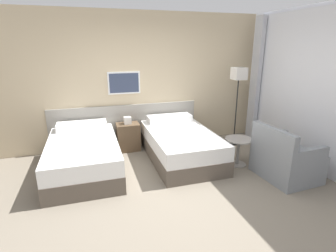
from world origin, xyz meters
name	(u,v)px	position (x,y,z in m)	size (l,w,h in m)	color
ground_plane	(176,194)	(0.00, 0.00, 0.00)	(16.00, 16.00, 0.00)	slate
wall_headboard	(141,84)	(-0.03, 2.16, 1.29)	(10.00, 0.10, 2.70)	#C6B28E
wall_window	(334,94)	(2.54, -0.07, 1.34)	(0.21, 4.64, 2.70)	white
bed_near_door	(84,156)	(-1.24, 1.16, 0.28)	(1.13, 1.90, 0.67)	brown
bed_near_window	(180,145)	(0.49, 1.16, 0.28)	(1.13, 1.90, 0.67)	brown
nightstand	(128,136)	(-0.38, 1.88, 0.29)	(0.45, 0.35, 0.70)	brown
floor_lamp	(239,80)	(1.87, 1.56, 1.38)	(0.26, 0.26, 1.63)	black
side_table	(238,146)	(1.38, 0.61, 0.35)	(0.48, 0.48, 0.49)	gray
armchair	(285,161)	(1.84, -0.02, 0.29)	(0.81, 0.93, 0.87)	gray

